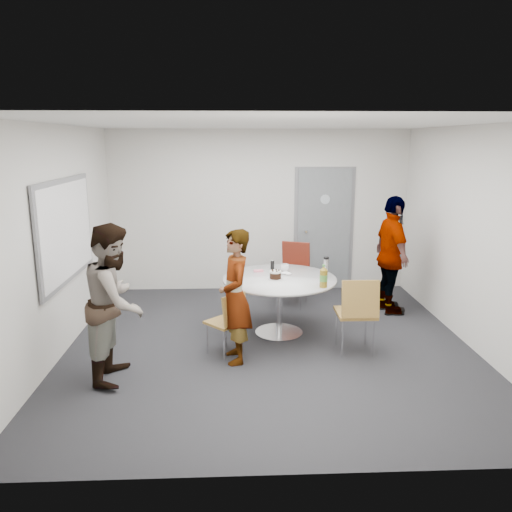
{
  "coord_description": "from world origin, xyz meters",
  "views": [
    {
      "loc": [
        -0.42,
        -5.85,
        2.52
      ],
      "look_at": [
        -0.16,
        0.25,
        1.1
      ],
      "focal_mm": 35.0,
      "sensor_mm": 36.0,
      "label": 1
    }
  ],
  "objects_px": {
    "door": "(324,230)",
    "person_main": "(235,297)",
    "chair_near_right": "(358,308)",
    "person_right": "(392,256)",
    "table": "(281,286)",
    "chair_near_left": "(229,318)",
    "whiteboard": "(66,230)",
    "chair_far": "(294,267)",
    "person_left": "(115,302)"
  },
  "relations": [
    {
      "from": "door",
      "to": "person_main",
      "type": "relative_size",
      "value": 1.36
    },
    {
      "from": "chair_near_right",
      "to": "person_right",
      "type": "distance_m",
      "value": 1.72
    },
    {
      "from": "table",
      "to": "chair_near_left",
      "type": "relative_size",
      "value": 1.89
    },
    {
      "from": "door",
      "to": "whiteboard",
      "type": "height_order",
      "value": "door"
    },
    {
      "from": "whiteboard",
      "to": "chair_near_left",
      "type": "bearing_deg",
      "value": -13.85
    },
    {
      "from": "person_main",
      "to": "chair_near_left",
      "type": "bearing_deg",
      "value": -159.64
    },
    {
      "from": "chair_near_left",
      "to": "chair_far",
      "type": "distance_m",
      "value": 2.18
    },
    {
      "from": "door",
      "to": "chair_far",
      "type": "bearing_deg",
      "value": -125.86
    },
    {
      "from": "person_left",
      "to": "chair_far",
      "type": "bearing_deg",
      "value": -39.93
    },
    {
      "from": "door",
      "to": "chair_near_left",
      "type": "distance_m",
      "value": 3.24
    },
    {
      "from": "person_right",
      "to": "chair_near_right",
      "type": "bearing_deg",
      "value": 145.87
    },
    {
      "from": "chair_far",
      "to": "chair_near_left",
      "type": "bearing_deg",
      "value": 83.94
    },
    {
      "from": "person_left",
      "to": "person_right",
      "type": "xyz_separation_m",
      "value": [
        3.57,
        1.92,
        0.03
      ]
    },
    {
      "from": "chair_near_left",
      "to": "chair_near_right",
      "type": "distance_m",
      "value": 1.52
    },
    {
      "from": "whiteboard",
      "to": "person_main",
      "type": "distance_m",
      "value": 2.23
    },
    {
      "from": "table",
      "to": "person_left",
      "type": "bearing_deg",
      "value": -148.58
    },
    {
      "from": "door",
      "to": "table",
      "type": "bearing_deg",
      "value": -113.63
    },
    {
      "from": "door",
      "to": "table",
      "type": "distance_m",
      "value": 2.32
    },
    {
      "from": "chair_near_left",
      "to": "chair_near_right",
      "type": "bearing_deg",
      "value": -44.71
    },
    {
      "from": "chair_near_left",
      "to": "person_right",
      "type": "xyz_separation_m",
      "value": [
        2.37,
        1.44,
        0.4
      ]
    },
    {
      "from": "table",
      "to": "chair_near_left",
      "type": "height_order",
      "value": "table"
    },
    {
      "from": "chair_far",
      "to": "table",
      "type": "bearing_deg",
      "value": 97.15
    },
    {
      "from": "person_main",
      "to": "person_left",
      "type": "height_order",
      "value": "person_left"
    },
    {
      "from": "person_main",
      "to": "person_right",
      "type": "relative_size",
      "value": 0.89
    },
    {
      "from": "person_right",
      "to": "chair_near_left",
      "type": "bearing_deg",
      "value": 117.2
    },
    {
      "from": "table",
      "to": "person_right",
      "type": "relative_size",
      "value": 0.85
    },
    {
      "from": "person_left",
      "to": "chair_near_right",
      "type": "bearing_deg",
      "value": -78.32
    },
    {
      "from": "person_main",
      "to": "person_right",
      "type": "xyz_separation_m",
      "value": [
        2.29,
        1.57,
        0.1
      ]
    },
    {
      "from": "person_left",
      "to": "door",
      "type": "bearing_deg",
      "value": -38.4
    },
    {
      "from": "whiteboard",
      "to": "person_left",
      "type": "height_order",
      "value": "whiteboard"
    },
    {
      "from": "whiteboard",
      "to": "person_main",
      "type": "relative_size",
      "value": 1.22
    },
    {
      "from": "chair_near_right",
      "to": "person_left",
      "type": "height_order",
      "value": "person_left"
    },
    {
      "from": "whiteboard",
      "to": "person_left",
      "type": "bearing_deg",
      "value": -51.45
    },
    {
      "from": "person_left",
      "to": "table",
      "type": "bearing_deg",
      "value": -56.25
    },
    {
      "from": "door",
      "to": "person_left",
      "type": "distance_m",
      "value": 4.29
    },
    {
      "from": "door",
      "to": "person_right",
      "type": "distance_m",
      "value": 1.55
    },
    {
      "from": "door",
      "to": "chair_near_right",
      "type": "bearing_deg",
      "value": -91.61
    },
    {
      "from": "chair_far",
      "to": "person_right",
      "type": "relative_size",
      "value": 0.56
    },
    {
      "from": "chair_near_right",
      "to": "person_left",
      "type": "xyz_separation_m",
      "value": [
        -2.71,
        -0.45,
        0.26
      ]
    },
    {
      "from": "chair_far",
      "to": "person_right",
      "type": "distance_m",
      "value": 1.49
    },
    {
      "from": "person_left",
      "to": "person_right",
      "type": "bearing_deg",
      "value": -59.43
    },
    {
      "from": "door",
      "to": "chair_near_left",
      "type": "relative_size",
      "value": 2.71
    },
    {
      "from": "chair_near_right",
      "to": "person_main",
      "type": "bearing_deg",
      "value": -175.22
    },
    {
      "from": "chair_near_left",
      "to": "chair_near_right",
      "type": "height_order",
      "value": "chair_near_right"
    },
    {
      "from": "table",
      "to": "chair_near_right",
      "type": "xyz_separation_m",
      "value": [
        0.84,
        -0.7,
        -0.08
      ]
    },
    {
      "from": "table",
      "to": "chair_near_left",
      "type": "bearing_deg",
      "value": -135.49
    },
    {
      "from": "table",
      "to": "person_main",
      "type": "relative_size",
      "value": 0.95
    },
    {
      "from": "door",
      "to": "chair_far",
      "type": "height_order",
      "value": "door"
    },
    {
      "from": "door",
      "to": "person_main",
      "type": "height_order",
      "value": "door"
    },
    {
      "from": "whiteboard",
      "to": "chair_far",
      "type": "xyz_separation_m",
      "value": [
        2.96,
        1.45,
        -0.86
      ]
    }
  ]
}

